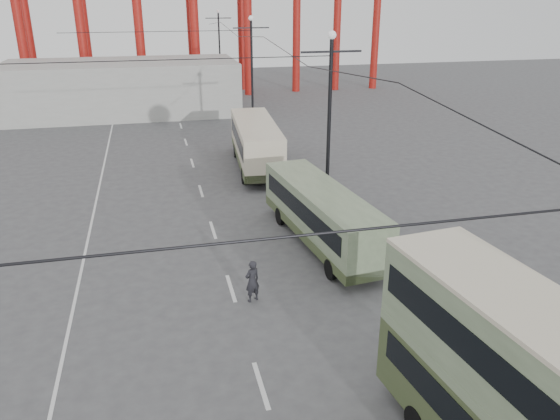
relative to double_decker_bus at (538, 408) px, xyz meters
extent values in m
cube|color=silver|center=(-4.95, 20.42, -2.77)|extent=(0.15, 82.00, 0.01)
cube|color=silver|center=(1.45, 21.42, -2.77)|extent=(0.12, 120.00, 0.01)
cube|color=silver|center=(-10.95, 21.42, -2.77)|extent=(0.12, 120.00, 0.01)
cylinder|color=black|center=(1.65, 19.42, 1.72)|extent=(0.20, 0.20, 9.00)
cylinder|color=black|center=(1.65, 19.42, -2.53)|extent=(0.44, 0.44, 0.50)
cube|color=black|center=(1.65, 19.42, 5.52)|extent=(3.20, 0.10, 0.10)
sphere|color=white|center=(1.65, 19.42, 6.32)|extent=(0.44, 0.44, 0.44)
cylinder|color=black|center=(1.65, 41.42, 1.72)|extent=(0.20, 0.20, 9.00)
cylinder|color=black|center=(1.65, 41.42, -2.53)|extent=(0.44, 0.44, 0.50)
cube|color=black|center=(1.65, 41.42, 5.52)|extent=(3.20, 0.10, 0.10)
sphere|color=white|center=(1.65, 41.42, 6.32)|extent=(0.44, 0.44, 0.44)
cylinder|color=black|center=(1.65, 63.42, 1.72)|extent=(0.20, 0.20, 9.00)
cylinder|color=black|center=(1.65, 63.42, -2.53)|extent=(0.44, 0.44, 0.50)
cube|color=black|center=(1.65, 63.42, 5.52)|extent=(3.20, 0.10, 0.10)
sphere|color=white|center=(1.65, 63.42, 6.32)|extent=(0.44, 0.44, 0.44)
cylinder|color=maroon|center=(20.05, 57.42, 4.22)|extent=(0.90, 0.90, 14.00)
cube|color=#9E9E99|center=(-9.95, 48.42, -0.28)|extent=(22.00, 10.00, 5.00)
cube|color=#657757|center=(0.00, 0.00, -0.10)|extent=(3.35, 9.44, 0.28)
cube|color=#657757|center=(0.00, 0.00, 1.05)|extent=(3.33, 9.43, 2.03)
cube|color=black|center=(0.00, 0.00, 1.15)|extent=(3.31, 8.89, 0.78)
cube|color=beige|center=(0.00, 0.00, 2.13)|extent=(3.35, 9.44, 0.11)
cylinder|color=black|center=(0.75, 2.69, -2.32)|extent=(0.36, 0.95, 0.92)
cube|color=#657757|center=(-0.18, 14.60, -1.24)|extent=(3.27, 9.88, 2.12)
cube|color=black|center=(-0.18, 14.60, -0.88)|extent=(3.19, 8.83, 0.84)
cube|color=#3A4626|center=(-0.18, 14.60, -2.07)|extent=(3.30, 9.88, 0.44)
cube|color=#657757|center=(-0.18, 14.60, -0.11)|extent=(3.29, 9.88, 0.14)
cylinder|color=black|center=(-1.47, 17.21, -2.34)|extent=(0.34, 0.90, 0.88)
cylinder|color=black|center=(0.51, 17.43, -2.34)|extent=(0.34, 0.90, 0.88)
cylinder|color=black|center=(-0.82, 11.43, -2.34)|extent=(0.34, 0.90, 0.88)
cylinder|color=black|center=(1.16, 11.65, -2.34)|extent=(0.34, 0.90, 0.88)
cube|color=beige|center=(-0.79, 27.33, -1.02)|extent=(3.28, 10.22, 2.41)
cube|color=black|center=(-0.79, 27.33, -0.62)|extent=(3.23, 9.02, 0.95)
cube|color=#3A4626|center=(-0.79, 27.33, -1.97)|extent=(3.31, 10.22, 0.50)
cube|color=beige|center=(-0.79, 27.33, 0.27)|extent=(3.30, 10.22, 0.16)
cylinder|color=black|center=(-1.72, 30.02, -2.28)|extent=(0.36, 1.02, 1.01)
cylinder|color=black|center=(0.54, 29.85, -2.28)|extent=(0.36, 1.02, 1.01)
cylinder|color=black|center=(-2.16, 24.41, -2.28)|extent=(0.36, 1.02, 1.01)
cylinder|color=black|center=(0.11, 24.24, -2.28)|extent=(0.36, 1.02, 1.01)
imported|color=black|center=(-4.27, 10.30, -1.93)|extent=(0.73, 0.62, 1.69)
camera|label=1|loc=(-7.48, -7.70, 8.19)|focal=35.00mm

